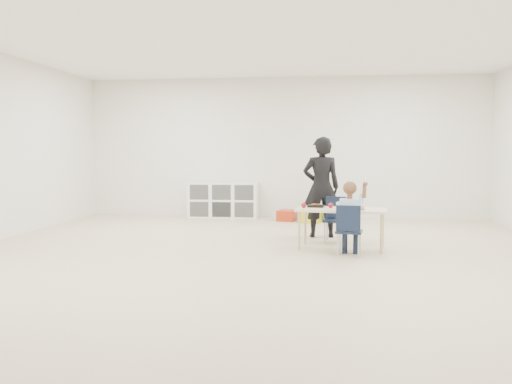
# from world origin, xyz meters

# --- Properties ---
(room) EXTENTS (9.00, 9.02, 2.80)m
(room) POSITION_xyz_m (0.00, 0.00, 1.40)
(room) COLOR beige
(room) RESTS_ON ground
(table) EXTENTS (1.26, 0.75, 0.55)m
(table) POSITION_xyz_m (1.05, 1.00, 0.28)
(table) COLOR beige
(table) RESTS_ON ground
(chair_near) EXTENTS (0.36, 0.34, 0.66)m
(chair_near) POSITION_xyz_m (1.13, 0.47, 0.33)
(chair_near) COLOR black
(chair_near) RESTS_ON ground
(chair_far) EXTENTS (0.36, 0.34, 0.66)m
(chair_far) POSITION_xyz_m (0.97, 1.53, 0.33)
(chair_far) COLOR black
(chair_far) RESTS_ON ground
(child) EXTENTS (0.49, 0.49, 1.04)m
(child) POSITION_xyz_m (1.13, 0.47, 0.52)
(child) COLOR #B9D6FB
(child) RESTS_ON chair_near
(lunch_tray_near) EXTENTS (0.24, 0.19, 0.03)m
(lunch_tray_near) POSITION_xyz_m (1.19, 1.02, 0.56)
(lunch_tray_near) COLOR black
(lunch_tray_near) RESTS_ON table
(lunch_tray_far) EXTENTS (0.24, 0.19, 0.03)m
(lunch_tray_far) POSITION_xyz_m (0.70, 1.15, 0.56)
(lunch_tray_far) COLOR black
(lunch_tray_far) RESTS_ON table
(milk_carton) EXTENTS (0.08, 0.08, 0.10)m
(milk_carton) POSITION_xyz_m (1.03, 0.86, 0.60)
(milk_carton) COLOR white
(milk_carton) RESTS_ON table
(bread_roll) EXTENTS (0.09, 0.09, 0.07)m
(bread_roll) POSITION_xyz_m (1.30, 0.87, 0.58)
(bread_roll) COLOR tan
(bread_roll) RESTS_ON table
(apple_near) EXTENTS (0.07, 0.07, 0.07)m
(apple_near) POSITION_xyz_m (0.91, 1.05, 0.58)
(apple_near) COLOR maroon
(apple_near) RESTS_ON table
(apple_far) EXTENTS (0.07, 0.07, 0.07)m
(apple_far) POSITION_xyz_m (0.54, 1.03, 0.58)
(apple_far) COLOR maroon
(apple_far) RESTS_ON table
(cubby_shelf) EXTENTS (1.40, 0.40, 0.70)m
(cubby_shelf) POSITION_xyz_m (-1.20, 4.28, 0.35)
(cubby_shelf) COLOR white
(cubby_shelf) RESTS_ON ground
(adult) EXTENTS (0.60, 0.43, 1.54)m
(adult) POSITION_xyz_m (0.77, 2.00, 0.77)
(adult) COLOR black
(adult) RESTS_ON ground
(bin_red) EXTENTS (0.39, 0.47, 0.20)m
(bin_red) POSITION_xyz_m (0.11, 3.94, 0.10)
(bin_red) COLOR #AD2C11
(bin_red) RESTS_ON ground
(bin_yellow) EXTENTS (0.46, 0.54, 0.23)m
(bin_yellow) POSITION_xyz_m (0.57, 3.75, 0.11)
(bin_yellow) COLOR gold
(bin_yellow) RESTS_ON ground
(bin_blue) EXTENTS (0.42, 0.50, 0.22)m
(bin_blue) POSITION_xyz_m (1.04, 3.96, 0.11)
(bin_blue) COLOR blue
(bin_blue) RESTS_ON ground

